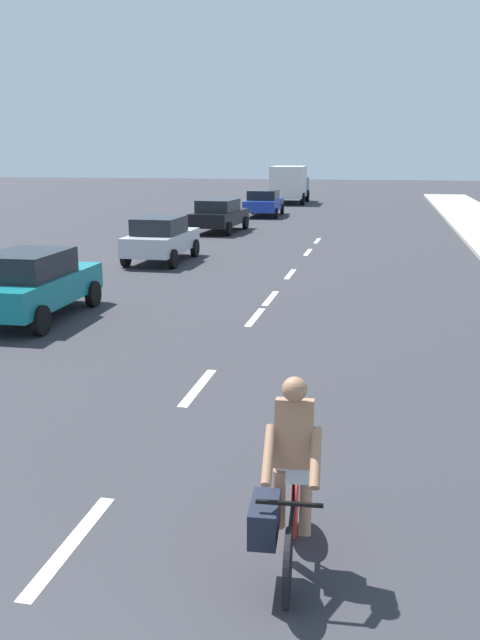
{
  "coord_description": "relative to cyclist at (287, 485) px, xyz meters",
  "views": [
    {
      "loc": [
        2.82,
        -1.94,
        3.67
      ],
      "look_at": [
        0.64,
        8.16,
        1.1
      ],
      "focal_mm": 37.41,
      "sensor_mm": 36.0,
      "label": 1
    }
  ],
  "objects": [
    {
      "name": "lane_stripe_1",
      "position": [
        -2.09,
        -0.07,
        -0.83
      ],
      "size": [
        0.16,
        1.8,
        0.01
      ],
      "primitive_type": "cube",
      "color": "white",
      "rests_on": "ground"
    },
    {
      "name": "delivery_truck",
      "position": [
        -6.53,
        46.37,
        0.67
      ],
      "size": [
        2.81,
        6.3,
        2.8
      ],
      "rotation": [
        0.0,
        0.0,
        0.03
      ],
      "color": "#23478C",
      "rests_on": "ground"
    },
    {
      "name": "lane_stripe_4",
      "position": [
        -2.09,
        11.55,
        -0.83
      ],
      "size": [
        0.16,
        1.8,
        0.01
      ],
      "primitive_type": "cube",
      "color": "white",
      "rests_on": "ground"
    },
    {
      "name": "lane_stripe_7",
      "position": [
        -2.09,
        23.79,
        -0.83
      ],
      "size": [
        0.16,
        1.8,
        0.01
      ],
      "primitive_type": "cube",
      "color": "white",
      "rests_on": "ground"
    },
    {
      "name": "lane_stripe_6",
      "position": [
        -2.09,
        20.21,
        -0.83
      ],
      "size": [
        0.16,
        1.8,
        0.01
      ],
      "primitive_type": "cube",
      "color": "white",
      "rests_on": "ground"
    },
    {
      "name": "ground_plane",
      "position": [
        -2.09,
        16.6,
        -0.83
      ],
      "size": [
        160.0,
        160.0,
        0.0
      ],
      "primitive_type": "plane",
      "color": "#2D2D33"
    },
    {
      "name": "parked_car_teal",
      "position": [
        -7.04,
        8.21,
        0.01
      ],
      "size": [
        1.97,
        4.1,
        1.57
      ],
      "rotation": [
        0.0,
        0.0,
        0.03
      ],
      "color": "#14727A",
      "rests_on": "ground"
    },
    {
      "name": "parked_car_silver",
      "position": [
        -6.86,
        16.79,
        0.01
      ],
      "size": [
        1.85,
        3.94,
        1.57
      ],
      "rotation": [
        0.0,
        0.0,
        0.0
      ],
      "color": "#B7BABF",
      "rests_on": "ground"
    },
    {
      "name": "parked_car_blue",
      "position": [
        -6.5,
        35.04,
        0.01
      ],
      "size": [
        2.2,
        4.58,
        1.57
      ],
      "rotation": [
        0.0,
        0.0,
        0.03
      ],
      "color": "#1E389E",
      "rests_on": "ground"
    },
    {
      "name": "cyclist",
      "position": [
        0.0,
        0.0,
        0.0
      ],
      "size": [
        0.65,
        1.71,
        1.82
      ],
      "rotation": [
        0.0,
        0.0,
        3.22
      ],
      "color": "black",
      "rests_on": "ground"
    },
    {
      "name": "lane_stripe_3",
      "position": [
        -2.09,
        9.41,
        -0.83
      ],
      "size": [
        0.16,
        1.8,
        0.01
      ],
      "primitive_type": "cube",
      "color": "white",
      "rests_on": "ground"
    },
    {
      "name": "lane_stripe_5",
      "position": [
        -2.09,
        15.25,
        -0.83
      ],
      "size": [
        0.16,
        1.8,
        0.01
      ],
      "primitive_type": "cube",
      "color": "white",
      "rests_on": "ground"
    },
    {
      "name": "lane_stripe_2",
      "position": [
        -2.09,
        4.51,
        -0.83
      ],
      "size": [
        0.16,
        1.8,
        0.01
      ],
      "primitive_type": "cube",
      "color": "white",
      "rests_on": "ground"
    },
    {
      "name": "parked_car_black",
      "position": [
        -7.1,
        26.17,
        0.01
      ],
      "size": [
        2.22,
        4.47,
        1.57
      ],
      "rotation": [
        0.0,
        0.0,
        -0.06
      ],
      "color": "black",
      "rests_on": "ground"
    }
  ]
}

